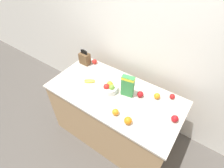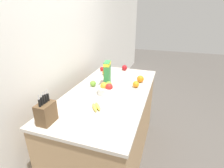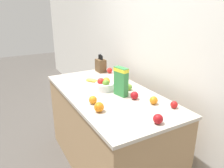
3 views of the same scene
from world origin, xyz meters
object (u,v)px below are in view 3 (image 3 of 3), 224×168
at_px(apple_by_knife_block, 134,95).
at_px(orange_back_center, 93,100).
at_px(apple_leftmost, 129,87).
at_px(apple_rightmost, 110,70).
at_px(fruit_bowl, 104,85).
at_px(cereal_box, 121,80).
at_px(orange_mid_right, 99,107).
at_px(knife_block, 101,65).
at_px(banana_bunch, 92,80).
at_px(orange_mid_left, 154,100).
at_px(apple_middle, 174,105).
at_px(apple_near_bananas, 158,119).

bearing_deg(apple_by_knife_block, orange_back_center, -104.05).
bearing_deg(apple_leftmost, apple_rightmost, 169.54).
relative_size(fruit_bowl, orange_back_center, 2.64).
xyz_separation_m(cereal_box, orange_mid_right, (0.23, -0.36, -0.12)).
bearing_deg(knife_block, orange_mid_right, -27.05).
bearing_deg(banana_bunch, orange_mid_left, 15.32).
bearing_deg(orange_mid_left, knife_block, 177.87).
bearing_deg(banana_bunch, orange_back_center, -23.23).
bearing_deg(banana_bunch, apple_leftmost, 27.24).
distance_m(banana_bunch, apple_middle, 1.08).
bearing_deg(orange_mid_left, orange_back_center, -119.85).
xyz_separation_m(cereal_box, orange_mid_left, (0.33, 0.16, -0.12)).
bearing_deg(apple_near_bananas, orange_mid_right, -142.28).
xyz_separation_m(banana_bunch, orange_back_center, (0.59, -0.25, 0.02)).
relative_size(apple_middle, orange_back_center, 0.85).
height_order(apple_rightmost, apple_near_bananas, apple_near_bananas).
bearing_deg(apple_near_bananas, apple_rightmost, 166.89).
xyz_separation_m(cereal_box, fruit_bowl, (-0.22, -0.08, -0.11)).
xyz_separation_m(apple_middle, orange_mid_left, (-0.15, -0.11, 0.01)).
xyz_separation_m(apple_near_bananas, apple_by_knife_block, (-0.48, 0.11, -0.00)).
bearing_deg(apple_rightmost, cereal_box, -20.24).
relative_size(cereal_box, orange_mid_right, 3.36).
distance_m(cereal_box, apple_rightmost, 0.80).
height_order(cereal_box, apple_middle, cereal_box).
height_order(fruit_bowl, apple_middle, fruit_bowl).
xyz_separation_m(fruit_bowl, apple_leftmost, (0.14, 0.23, -0.02)).
relative_size(banana_bunch, apple_rightmost, 2.20).
height_order(banana_bunch, apple_near_bananas, apple_near_bananas).
bearing_deg(knife_block, apple_by_knife_block, -7.60).
bearing_deg(apple_by_knife_block, orange_mid_right, -79.85).
bearing_deg(banana_bunch, cereal_box, 8.84).
relative_size(apple_leftmost, orange_back_center, 0.92).
relative_size(fruit_bowl, apple_middle, 3.09).
height_order(fruit_bowl, apple_by_knife_block, fruit_bowl).
height_order(banana_bunch, apple_middle, apple_middle).
relative_size(apple_leftmost, orange_mid_left, 0.92).
height_order(apple_by_knife_block, orange_mid_left, apple_by_knife_block).
bearing_deg(orange_mid_right, apple_middle, 67.09).
height_order(orange_mid_left, orange_mid_right, orange_mid_right).
height_order(apple_rightmost, apple_leftmost, apple_rightmost).
height_order(apple_middle, orange_mid_left, orange_mid_left).
bearing_deg(apple_by_knife_block, apple_near_bananas, -12.91).
relative_size(cereal_box, fruit_bowl, 1.44).
xyz_separation_m(apple_rightmost, apple_near_bananas, (1.37, -0.32, 0.00)).
distance_m(knife_block, apple_middle, 1.36).
bearing_deg(knife_block, banana_bunch, -40.91).
xyz_separation_m(orange_mid_left, orange_mid_right, (-0.11, -0.51, 0.01)).
bearing_deg(banana_bunch, apple_middle, 18.54).
xyz_separation_m(apple_middle, orange_back_center, (-0.44, -0.60, 0.01)).
distance_m(apple_leftmost, orange_mid_left, 0.41).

